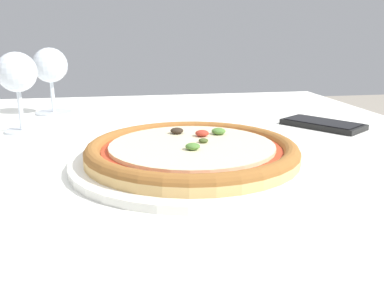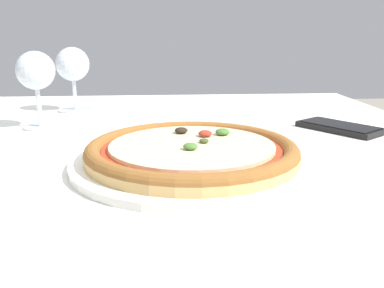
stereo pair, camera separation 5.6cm
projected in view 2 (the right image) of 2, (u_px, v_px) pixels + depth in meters
The scene contains 5 objects.
dining_table at pixel (104, 196), 0.71m from camera, with size 1.19×1.02×0.75m.
pizza_plate at pixel (192, 154), 0.57m from camera, with size 0.32×0.32×0.04m.
wine_glass_far_left at pixel (73, 67), 0.93m from camera, with size 0.08×0.08×0.14m.
wine_glass_far_right at pixel (36, 73), 0.76m from camera, with size 0.07×0.07×0.14m.
cell_phone at pixel (340, 127), 0.77m from camera, with size 0.14×0.16×0.01m.
Camera 2 is at (0.10, -0.67, 0.92)m, focal length 40.00 mm.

